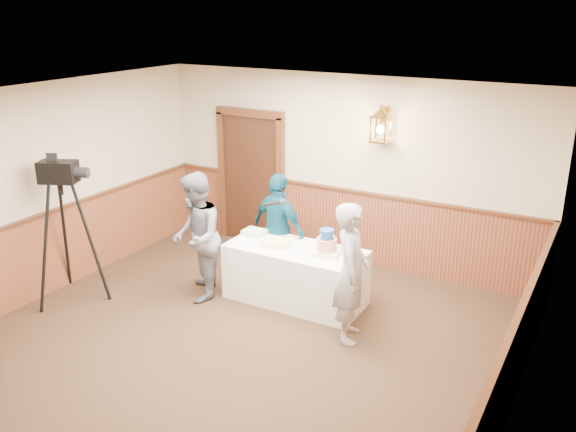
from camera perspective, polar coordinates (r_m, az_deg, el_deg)
name	(u,v)px	position (r m, az deg, el deg)	size (l,w,h in m)	color
ground	(206,370)	(6.82, -7.66, -14.09)	(7.00, 7.00, 0.00)	black
room_shell	(221,224)	(6.49, -6.25, -0.76)	(6.02, 7.02, 2.81)	beige
display_table	(295,275)	(8.01, 0.70, -5.50)	(1.80, 0.80, 0.75)	white
tiered_cake	(327,245)	(7.63, 3.64, -2.70)	(0.38, 0.38, 0.33)	beige
sheet_cake_yellow	(276,243)	(7.92, -1.14, -2.57)	(0.34, 0.26, 0.07)	#FCFF98
sheet_cake_green	(254,232)	(8.31, -3.16, -1.53)	(0.30, 0.24, 0.07)	#A4E3A0
interviewer	(196,237)	(8.02, -8.59, -1.96)	(1.56, 1.06, 1.71)	slate
baker	(351,273)	(6.99, 5.91, -5.31)	(0.61, 0.40, 1.67)	#949498
assistant_p	(279,229)	(8.43, -0.87, -1.19)	(0.92, 0.38, 1.57)	#0E4256
tv_camera_rig	(67,239)	(8.40, -19.98, -2.04)	(0.73, 0.69, 1.88)	black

